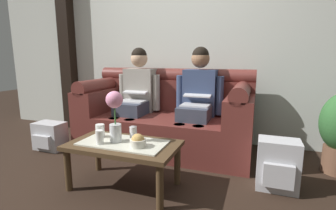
{
  "coord_description": "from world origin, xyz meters",
  "views": [
    {
      "loc": [
        1.03,
        -1.6,
        1.09
      ],
      "look_at": [
        0.12,
        0.91,
        0.59
      ],
      "focal_mm": 26.65,
      "sensor_mm": 36.0,
      "label": 1
    }
  ],
  "objects_px": {
    "person_left": "(137,93)",
    "snack_bowl": "(138,142)",
    "coffee_table": "(123,149)",
    "flower_vase": "(115,111)",
    "cup_near_left": "(100,131)",
    "cup_near_right": "(133,134)",
    "couch": "(166,118)",
    "backpack_left": "(50,136)",
    "cup_far_center": "(100,137)",
    "backpack_right": "(278,165)",
    "person_right": "(198,97)"
  },
  "relations": [
    {
      "from": "cup_near_left",
      "to": "cup_near_right",
      "type": "relative_size",
      "value": 0.9
    },
    {
      "from": "person_left",
      "to": "backpack_left",
      "type": "xyz_separation_m",
      "value": [
        -0.92,
        -0.53,
        -0.5
      ]
    },
    {
      "from": "person_left",
      "to": "backpack_right",
      "type": "relative_size",
      "value": 2.84
    },
    {
      "from": "cup_near_left",
      "to": "flower_vase",
      "type": "bearing_deg",
      "value": -17.23
    },
    {
      "from": "coffee_table",
      "to": "snack_bowl",
      "type": "height_order",
      "value": "snack_bowl"
    },
    {
      "from": "cup_near_right",
      "to": "cup_far_center",
      "type": "xyz_separation_m",
      "value": [
        -0.23,
        -0.15,
        -0.01
      ]
    },
    {
      "from": "flower_vase",
      "to": "backpack_right",
      "type": "xyz_separation_m",
      "value": [
        1.29,
        0.42,
        -0.45
      ]
    },
    {
      "from": "person_right",
      "to": "flower_vase",
      "type": "height_order",
      "value": "person_right"
    },
    {
      "from": "cup_near_left",
      "to": "cup_near_right",
      "type": "xyz_separation_m",
      "value": [
        0.33,
        -0.0,
        0.01
      ]
    },
    {
      "from": "couch",
      "to": "cup_near_right",
      "type": "relative_size",
      "value": 15.87
    },
    {
      "from": "cup_far_center",
      "to": "backpack_left",
      "type": "relative_size",
      "value": 0.32
    },
    {
      "from": "cup_far_center",
      "to": "couch",
      "type": "bearing_deg",
      "value": 82.12
    },
    {
      "from": "person_left",
      "to": "snack_bowl",
      "type": "xyz_separation_m",
      "value": [
        0.56,
        -1.09,
        -0.21
      ]
    },
    {
      "from": "backpack_right",
      "to": "cup_far_center",
      "type": "bearing_deg",
      "value": -159.79
    },
    {
      "from": "couch",
      "to": "cup_near_left",
      "type": "height_order",
      "value": "couch"
    },
    {
      "from": "coffee_table",
      "to": "flower_vase",
      "type": "relative_size",
      "value": 2.16
    },
    {
      "from": "couch",
      "to": "person_right",
      "type": "bearing_deg",
      "value": -0.4
    },
    {
      "from": "flower_vase",
      "to": "cup_near_left",
      "type": "height_order",
      "value": "flower_vase"
    },
    {
      "from": "snack_bowl",
      "to": "cup_near_right",
      "type": "xyz_separation_m",
      "value": [
        -0.1,
        0.11,
        0.02
      ]
    },
    {
      "from": "coffee_table",
      "to": "backpack_right",
      "type": "height_order",
      "value": "backpack_right"
    },
    {
      "from": "person_left",
      "to": "snack_bowl",
      "type": "relative_size",
      "value": 9.43
    },
    {
      "from": "couch",
      "to": "cup_near_left",
      "type": "distance_m",
      "value": 1.02
    },
    {
      "from": "person_right",
      "to": "backpack_left",
      "type": "distance_m",
      "value": 1.85
    },
    {
      "from": "couch",
      "to": "backpack_right",
      "type": "relative_size",
      "value": 4.7
    },
    {
      "from": "cup_near_left",
      "to": "cup_far_center",
      "type": "height_order",
      "value": "same"
    },
    {
      "from": "backpack_left",
      "to": "snack_bowl",
      "type": "bearing_deg",
      "value": -20.62
    },
    {
      "from": "couch",
      "to": "coffee_table",
      "type": "distance_m",
      "value": 1.03
    },
    {
      "from": "couch",
      "to": "cup_near_left",
      "type": "xyz_separation_m",
      "value": [
        -0.26,
        -0.98,
        0.09
      ]
    },
    {
      "from": "snack_bowl",
      "to": "backpack_right",
      "type": "bearing_deg",
      "value": 23.75
    },
    {
      "from": "coffee_table",
      "to": "backpack_right",
      "type": "xyz_separation_m",
      "value": [
        1.23,
        0.41,
        -0.13
      ]
    },
    {
      "from": "flower_vase",
      "to": "snack_bowl",
      "type": "relative_size",
      "value": 3.29
    },
    {
      "from": "person_right",
      "to": "cup_near_right",
      "type": "bearing_deg",
      "value": -108.03
    },
    {
      "from": "coffee_table",
      "to": "backpack_left",
      "type": "distance_m",
      "value": 1.41
    },
    {
      "from": "coffee_table",
      "to": "flower_vase",
      "type": "height_order",
      "value": "flower_vase"
    },
    {
      "from": "coffee_table",
      "to": "person_right",
      "type": "bearing_deg",
      "value": 69.18
    },
    {
      "from": "person_left",
      "to": "backpack_left",
      "type": "height_order",
      "value": "person_left"
    },
    {
      "from": "couch",
      "to": "person_right",
      "type": "height_order",
      "value": "person_right"
    },
    {
      "from": "person_left",
      "to": "coffee_table",
      "type": "xyz_separation_m",
      "value": [
        0.39,
        -1.03,
        -0.32
      ]
    },
    {
      "from": "snack_bowl",
      "to": "backpack_right",
      "type": "distance_m",
      "value": 1.18
    },
    {
      "from": "couch",
      "to": "backpack_right",
      "type": "height_order",
      "value": "couch"
    },
    {
      "from": "cup_near_left",
      "to": "backpack_left",
      "type": "xyz_separation_m",
      "value": [
        -1.05,
        0.45,
        -0.3
      ]
    },
    {
      "from": "cup_near_right",
      "to": "backpack_left",
      "type": "bearing_deg",
      "value": 162.02
    },
    {
      "from": "person_right",
      "to": "cup_near_left",
      "type": "distance_m",
      "value": 1.19
    },
    {
      "from": "person_left",
      "to": "cup_near_left",
      "type": "xyz_separation_m",
      "value": [
        0.13,
        -0.98,
        -0.2
      ]
    },
    {
      "from": "snack_bowl",
      "to": "cup_near_left",
      "type": "height_order",
      "value": "cup_near_left"
    },
    {
      "from": "couch",
      "to": "backpack_left",
      "type": "xyz_separation_m",
      "value": [
        -1.31,
        -0.53,
        -0.21
      ]
    },
    {
      "from": "cup_near_left",
      "to": "cup_near_right",
      "type": "height_order",
      "value": "cup_near_right"
    },
    {
      "from": "cup_near_left",
      "to": "backpack_right",
      "type": "xyz_separation_m",
      "value": [
        1.48,
        0.36,
        -0.25
      ]
    },
    {
      "from": "cup_near_left",
      "to": "backpack_right",
      "type": "distance_m",
      "value": 1.55
    },
    {
      "from": "person_right",
      "to": "coffee_table",
      "type": "relative_size",
      "value": 1.33
    }
  ]
}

